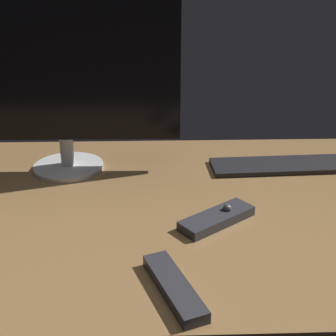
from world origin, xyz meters
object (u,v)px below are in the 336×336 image
object	(u,v)px
keyboard	(291,165)
media_remote	(217,218)
tv_remote	(172,287)
monitor	(60,76)

from	to	relation	value
keyboard	media_remote	xyz separation A→B (cm)	(-24.30, -29.04, 0.45)
keyboard	tv_remote	size ratio (longest dim) A/B	2.41
keyboard	media_remote	distance (cm)	37.87
monitor	keyboard	size ratio (longest dim) A/B	1.38
media_remote	tv_remote	bearing A→B (deg)	-151.70
keyboard	tv_remote	xyz separation A→B (cm)	(-34.86, -51.66, 0.41)
tv_remote	keyboard	bearing A→B (deg)	125.12
monitor	media_remote	bearing A→B (deg)	-38.35
monitor	media_remote	distance (cm)	53.27
media_remote	monitor	bearing A→B (deg)	104.30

